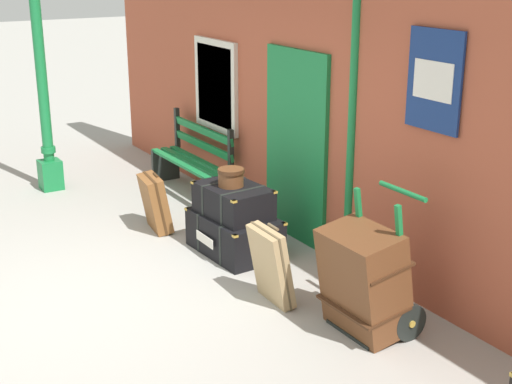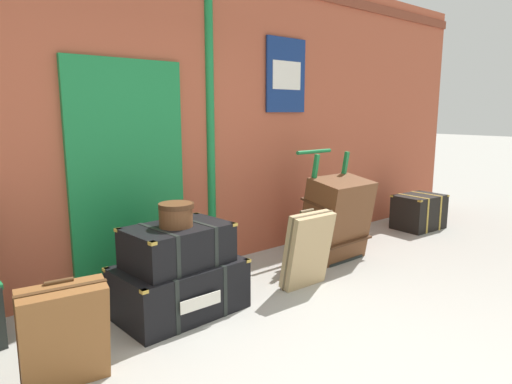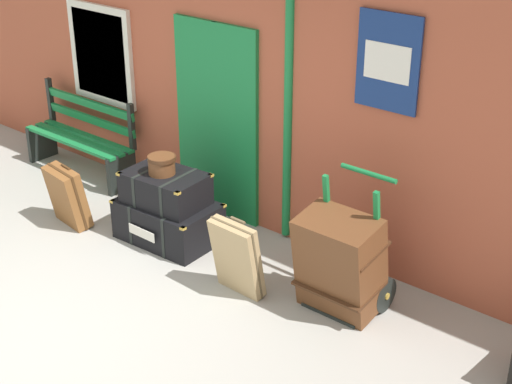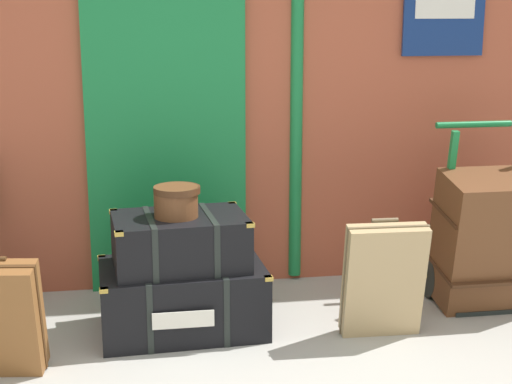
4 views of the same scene
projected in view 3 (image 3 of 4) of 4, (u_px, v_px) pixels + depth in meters
The scene contains 10 objects.
ground_plane at pixel (59, 322), 6.54m from camera, with size 60.00×60.00×0.00m, color #A3A099.
brick_facade at pixel (252, 73), 7.66m from camera, with size 10.40×0.35×3.20m.
platform_bench at pixel (82, 138), 9.19m from camera, with size 1.60×0.43×1.01m.
steamer_trunk_base at pixel (168, 221), 7.77m from camera, with size 1.04×0.70×0.43m.
steamer_trunk_middle at pixel (166, 188), 7.60m from camera, with size 0.85×0.61×0.33m.
round_hatbox at pixel (162, 163), 7.49m from camera, with size 0.28×0.28×0.19m.
porters_trolley at pixel (350, 275), 6.71m from camera, with size 0.71×0.56×1.21m.
large_brown_trunk at pixel (340, 263), 6.51m from camera, with size 0.70×0.58×0.94m.
suitcase_umber at pixel (237, 258), 6.80m from camera, with size 0.50×0.28×0.75m.
suitcase_caramel at pixel (68, 196), 8.01m from camera, with size 0.52×0.36×0.67m.
Camera 3 is at (4.77, -3.07, 3.83)m, focal length 53.58 mm.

